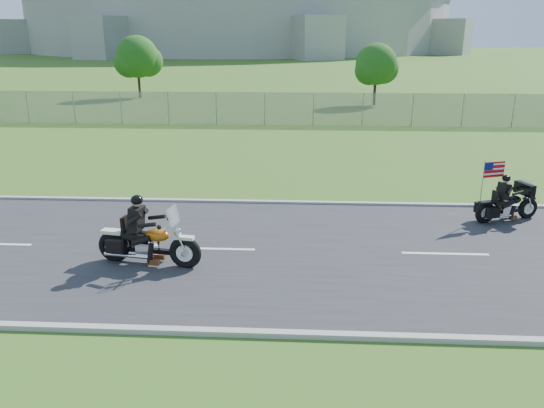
{
  "coord_description": "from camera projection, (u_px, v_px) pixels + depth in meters",
  "views": [
    {
      "loc": [
        0.25,
        -12.75,
        5.43
      ],
      "look_at": [
        -0.45,
        0.0,
        1.31
      ],
      "focal_mm": 35.0,
      "sensor_mm": 36.0,
      "label": 1
    }
  ],
  "objects": [
    {
      "name": "curb_south",
      "position": [
        284.0,
        334.0,
        9.93
      ],
      "size": [
        120.0,
        0.18,
        0.12
      ],
      "primitive_type": "cube",
      "color": "#9E9B93",
      "rests_on": "ground"
    },
    {
      "name": "road",
      "position": [
        289.0,
        251.0,
        13.79
      ],
      "size": [
        120.0,
        8.0,
        0.04
      ],
      "primitive_type": "cube",
      "color": "#28282B",
      "rests_on": "ground"
    },
    {
      "name": "tree_fence_mid",
      "position": [
        138.0,
        59.0,
        45.85
      ],
      "size": [
        3.96,
        3.69,
        5.3
      ],
      "color": "#382316",
      "rests_on": "ground"
    },
    {
      "name": "stadium",
      "position": [
        241.0,
        0.0,
        171.57
      ],
      "size": [
        140.4,
        140.4,
        29.2
      ],
      "color": "#A3A099",
      "rests_on": "ground"
    },
    {
      "name": "motorcycle_lead",
      "position": [
        147.0,
        243.0,
        12.85
      ],
      "size": [
        2.67,
        0.91,
        1.8
      ],
      "rotation": [
        0.0,
        0.0,
        -0.15
      ],
      "color": "black",
      "rests_on": "ground"
    },
    {
      "name": "ground",
      "position": [
        289.0,
        252.0,
        13.79
      ],
      "size": [
        420.0,
        420.0,
        0.0
      ],
      "primitive_type": "plane",
      "color": "#3F591B",
      "rests_on": "ground"
    },
    {
      "name": "tree_fence_near",
      "position": [
        377.0,
        66.0,
        41.1
      ],
      "size": [
        3.52,
        3.28,
        4.75
      ],
      "color": "#382316",
      "rests_on": "ground"
    },
    {
      "name": "curb_north",
      "position": [
        292.0,
        203.0,
        17.63
      ],
      "size": [
        120.0,
        0.18,
        0.12
      ],
      "primitive_type": "cube",
      "color": "#9E9B93",
      "rests_on": "ground"
    },
    {
      "name": "motorcycle_follow",
      "position": [
        507.0,
        205.0,
        15.89
      ],
      "size": [
        2.11,
        1.07,
        1.82
      ],
      "rotation": [
        0.0,
        0.0,
        0.34
      ],
      "color": "black",
      "rests_on": "ground"
    },
    {
      "name": "fence",
      "position": [
        216.0,
        108.0,
        32.75
      ],
      "size": [
        60.0,
        0.03,
        2.0
      ],
      "primitive_type": "cube",
      "color": "gray",
      "rests_on": "ground"
    }
  ]
}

